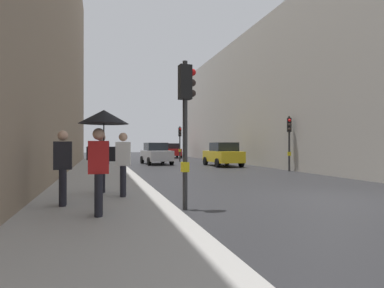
# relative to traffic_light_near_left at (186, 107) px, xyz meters

# --- Properties ---
(ground_plane) EXTENTS (120.00, 120.00, 0.00)m
(ground_plane) POSITION_rel_traffic_light_near_left_xyz_m (4.44, 0.27, -2.51)
(ground_plane) COLOR #28282B
(sidewalk_kerb) EXTENTS (3.38, 40.00, 0.16)m
(sidewalk_kerb) POSITION_rel_traffic_light_near_left_xyz_m (-2.01, 6.27, -2.43)
(sidewalk_kerb) COLOR #A8A5A0
(sidewalk_kerb) RESTS_ON ground
(building_facade_right) EXTENTS (12.00, 34.51, 10.75)m
(building_facade_right) POSITION_rel_traffic_light_near_left_xyz_m (15.21, 16.30, 2.86)
(building_facade_right) COLOR #B2ADA3
(building_facade_right) RESTS_ON ground
(traffic_light_near_left) EXTENTS (0.44, 0.26, 3.64)m
(traffic_light_near_left) POSITION_rel_traffic_light_near_left_xyz_m (0.00, 0.00, 0.00)
(traffic_light_near_left) COLOR #2D2D2D
(traffic_light_near_left) RESTS_ON ground
(traffic_light_mid_street) EXTENTS (0.35, 0.45, 3.31)m
(traffic_light_mid_street) POSITION_rel_traffic_light_near_left_xyz_m (8.90, 9.02, -0.23)
(traffic_light_mid_street) COLOR #2D2D2D
(traffic_light_mid_street) RESTS_ON ground
(traffic_light_far_median) EXTENTS (0.25, 0.43, 3.32)m
(traffic_light_far_median) POSITION_rel_traffic_light_near_left_xyz_m (5.13, 21.08, -0.22)
(traffic_light_far_median) COLOR #2D2D2D
(traffic_light_far_median) RESTS_ON ground
(car_yellow_taxi) EXTENTS (2.05, 4.22, 1.76)m
(car_yellow_taxi) POSITION_rel_traffic_light_near_left_xyz_m (6.74, 14.33, -1.64)
(car_yellow_taxi) COLOR yellow
(car_yellow_taxi) RESTS_ON ground
(car_red_sedan) EXTENTS (2.27, 4.32, 1.76)m
(car_red_sedan) POSITION_rel_traffic_light_near_left_xyz_m (6.26, 29.66, -1.64)
(car_red_sedan) COLOR red
(car_red_sedan) RESTS_ON ground
(car_silver_hatchback) EXTENTS (2.25, 4.32, 1.76)m
(car_silver_hatchback) POSITION_rel_traffic_light_near_left_xyz_m (2.36, 18.03, -1.64)
(car_silver_hatchback) COLOR #BCBCC1
(car_silver_hatchback) RESTS_ON ground
(pedestrian_with_umbrella) EXTENTS (1.00, 1.00, 2.14)m
(pedestrian_with_umbrella) POSITION_rel_traffic_light_near_left_xyz_m (-1.98, -0.80, -0.67)
(pedestrian_with_umbrella) COLOR black
(pedestrian_with_umbrella) RESTS_ON sidewalk_kerb
(pedestrian_with_grey_backpack) EXTENTS (0.65, 0.45, 1.77)m
(pedestrian_with_grey_backpack) POSITION_rel_traffic_light_near_left_xyz_m (-2.03, 2.29, -1.35)
(pedestrian_with_grey_backpack) COLOR black
(pedestrian_with_grey_backpack) RESTS_ON sidewalk_kerb
(pedestrian_with_black_backpack) EXTENTS (0.63, 0.37, 1.77)m
(pedestrian_with_black_backpack) POSITION_rel_traffic_light_near_left_xyz_m (-1.45, 1.50, -1.35)
(pedestrian_with_black_backpack) COLOR black
(pedestrian_with_black_backpack) RESTS_ON sidewalk_kerb
(pedestrian_in_dark_coat) EXTENTS (0.41, 0.36, 1.77)m
(pedestrian_in_dark_coat) POSITION_rel_traffic_light_near_left_xyz_m (-2.86, 0.54, -1.38)
(pedestrian_in_dark_coat) COLOR black
(pedestrian_in_dark_coat) RESTS_ON sidewalk_kerb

